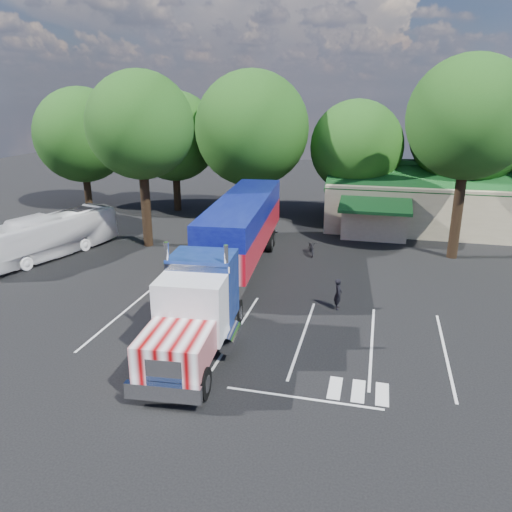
% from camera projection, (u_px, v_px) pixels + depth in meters
% --- Properties ---
extents(ground, '(120.00, 120.00, 0.00)m').
position_uv_depth(ground, '(265.00, 286.00, 29.91)').
color(ground, black).
rests_on(ground, ground).
extents(event_hall, '(24.20, 14.12, 5.55)m').
position_uv_depth(event_hall, '(469.00, 202.00, 42.49)').
color(event_hall, tan).
rests_on(event_hall, ground).
extents(tree_row_a, '(9.00, 9.00, 11.68)m').
position_uv_depth(tree_row_a, '(82.00, 135.00, 47.98)').
color(tree_row_a, black).
rests_on(tree_row_a, ground).
extents(tree_row_b, '(8.40, 8.40, 11.35)m').
position_uv_depth(tree_row_b, '(174.00, 136.00, 47.11)').
color(tree_row_b, black).
rests_on(tree_row_b, ground).
extents(tree_row_c, '(10.00, 10.00, 13.05)m').
position_uv_depth(tree_row_c, '(252.00, 129.00, 43.51)').
color(tree_row_c, black).
rests_on(tree_row_c, ground).
extents(tree_row_d, '(8.00, 8.00, 10.60)m').
position_uv_depth(tree_row_d, '(356.00, 147.00, 43.09)').
color(tree_row_d, black).
rests_on(tree_row_d, ground).
extents(tree_row_e, '(9.60, 9.60, 12.90)m').
position_uv_depth(tree_row_e, '(469.00, 130.00, 41.01)').
color(tree_row_e, black).
rests_on(tree_row_e, ground).
extents(tree_near_left, '(7.60, 7.60, 12.65)m').
position_uv_depth(tree_near_left, '(140.00, 126.00, 35.13)').
color(tree_near_left, black).
rests_on(tree_near_left, ground).
extents(tree_near_right, '(8.00, 8.00, 13.50)m').
position_uv_depth(tree_near_right, '(469.00, 118.00, 32.17)').
color(tree_near_right, black).
rests_on(tree_near_right, ground).
extents(semi_truck, '(5.02, 23.55, 4.90)m').
position_uv_depth(semi_truck, '(234.00, 241.00, 29.21)').
color(semi_truck, black).
rests_on(semi_truck, ground).
extents(woman, '(0.43, 0.64, 1.69)m').
position_uv_depth(woman, '(338.00, 294.00, 26.44)').
color(woman, black).
rests_on(woman, ground).
extents(bicycle, '(1.16, 2.06, 1.03)m').
position_uv_depth(bicycle, '(311.00, 247.00, 35.60)').
color(bicycle, black).
rests_on(bicycle, ground).
extents(tour_bus, '(5.31, 10.97, 2.98)m').
position_uv_depth(tour_bus, '(49.00, 236.00, 34.88)').
color(tour_bus, silver).
rests_on(tour_bus, ground).
extents(silver_sedan, '(4.19, 2.11, 1.32)m').
position_uv_depth(silver_sedan, '(451.00, 230.00, 39.69)').
color(silver_sedan, '#A2A5AA').
rests_on(silver_sedan, ground).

